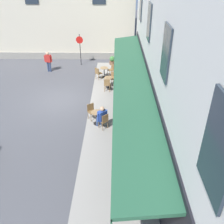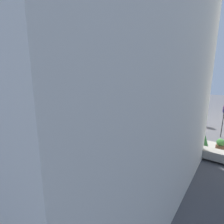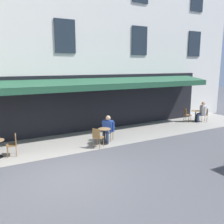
{
  "view_description": "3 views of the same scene",
  "coord_description": "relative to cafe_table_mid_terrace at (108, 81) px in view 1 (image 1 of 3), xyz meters",
  "views": [
    {
      "loc": [
        -13.96,
        -3.39,
        7.66
      ],
      "look_at": [
        -3.03,
        -3.22,
        1.02
      ],
      "focal_mm": 39.9,
      "sensor_mm": 36.0,
      "label": 1
    },
    {
      "loc": [
        7.14,
        -14.56,
        4.38
      ],
      "look_at": [
        -2.48,
        -2.22,
        1.06
      ],
      "focal_mm": 26.11,
      "sensor_mm": 36.0,
      "label": 2
    },
    {
      "loc": [
        2.35,
        7.44,
        3.7
      ],
      "look_at": [
        -3.71,
        -3.66,
        1.24
      ],
      "focal_mm": 38.26,
      "sensor_mm": 36.0,
      "label": 3
    }
  ],
  "objects": [
    {
      "name": "potted_plant_mid_terrace",
      "position": [
        4.61,
        -0.19,
        -0.14
      ],
      "size": [
        0.48,
        0.48,
        0.72
      ],
      "color": "brown",
      "rests_on": "ground_plane"
    },
    {
      "name": "cafe_table_mid_terrace",
      "position": [
        0.0,
        0.0,
        0.0
      ],
      "size": [
        0.6,
        0.6,
        0.75
      ],
      "color": "black",
      "rests_on": "ground_plane"
    },
    {
      "name": "cafe_chair_wicker_kerbside",
      "position": [
        -0.63,
        0.07,
        0.06
      ],
      "size": [
        0.44,
        0.44,
        0.91
      ],
      "color": "olive",
      "rests_on": "ground_plane"
    },
    {
      "name": "cafe_table_streetside",
      "position": [
        -4.64,
        0.5,
        0.0
      ],
      "size": [
        0.6,
        0.6,
        0.75
      ],
      "color": "black",
      "rests_on": "ground_plane"
    },
    {
      "name": "cafe_chair_wicker_facing_street",
      "position": [
        0.56,
        -0.3,
        0.06
      ],
      "size": [
        0.54,
        0.54,
        0.91
      ],
      "color": "olive",
      "rests_on": "ground_plane"
    },
    {
      "name": "cafe_chair_wicker_corner_left",
      "position": [
        1.39,
        0.82,
        0.06
      ],
      "size": [
        0.57,
        0.57,
        0.91
      ],
      "color": "olive",
      "rests_on": "ground_plane"
    },
    {
      "name": "potted_plant_entrance_left",
      "position": [
        3.86,
        -0.98,
        0.01
      ],
      "size": [
        0.41,
        0.41,
        1.03
      ],
      "color": "#4C4C51",
      "rests_on": "ground_plane"
    },
    {
      "name": "no_parking_sign",
      "position": [
        4.41,
        2.48,
        1.3
      ],
      "size": [
        0.11,
        0.59,
        2.6
      ],
      "color": "black",
      "rests_on": "ground_plane"
    },
    {
      "name": "walking_pedestrian_in_red",
      "position": [
        2.91,
        4.86,
        0.45
      ],
      "size": [
        0.36,
        0.65,
        1.61
      ],
      "color": "navy",
      "rests_on": "ground_plane"
    },
    {
      "name": "seated_patron_in_blue",
      "position": [
        -4.96,
        0.23,
        0.2
      ],
      "size": [
        0.63,
        0.62,
        1.29
      ],
      "color": "navy",
      "rests_on": "ground_plane"
    },
    {
      "name": "ground_plane",
      "position": [
        -2.03,
        2.9,
        -0.49
      ],
      "size": [
        70.0,
        70.0,
        0.0
      ],
      "primitive_type": "plane",
      "color": "#4C4C51"
    },
    {
      "name": "potted_plant_entrance_right",
      "position": [
        1.14,
        -1.57,
        -0.09
      ],
      "size": [
        0.41,
        0.41,
        0.82
      ],
      "color": "brown",
      "rests_on": "ground_plane"
    },
    {
      "name": "cafe_chair_wicker_by_window",
      "position": [
        -4.11,
        0.84,
        0.06
      ],
      "size": [
        0.55,
        0.55,
        0.91
      ],
      "color": "olive",
      "rests_on": "ground_plane"
    },
    {
      "name": "sidewalk_cafe_terrace",
      "position": [
        -5.28,
        -0.5,
        -0.49
      ],
      "size": [
        20.5,
        3.2,
        0.01
      ],
      "primitive_type": "cube",
      "color": "gray",
      "rests_on": "ground_plane"
    },
    {
      "name": "cafe_chair_wicker_under_awning",
      "position": [
        2.14,
        -0.17,
        0.06
      ],
      "size": [
        0.54,
        0.54,
        0.91
      ],
      "color": "olive",
      "rests_on": "ground_plane"
    },
    {
      "name": "back_alley_steps",
      "position": [
        4.57,
        -1.7,
        -0.25
      ],
      "size": [
        2.4,
        1.75,
        0.6
      ],
      "color": "gray",
      "rests_on": "ground_plane"
    },
    {
      "name": "cafe_table_far_end",
      "position": [
        1.84,
        0.38,
        0.0
      ],
      "size": [
        0.6,
        0.6,
        0.75
      ],
      "color": "black",
      "rests_on": "ground_plane"
    },
    {
      "name": "cafe_chair_wicker_near_door",
      "position": [
        -5.12,
        0.09,
        0.06
      ],
      "size": [
        0.56,
        0.56,
        0.91
      ],
      "color": "olive",
      "rests_on": "ground_plane"
    }
  ]
}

